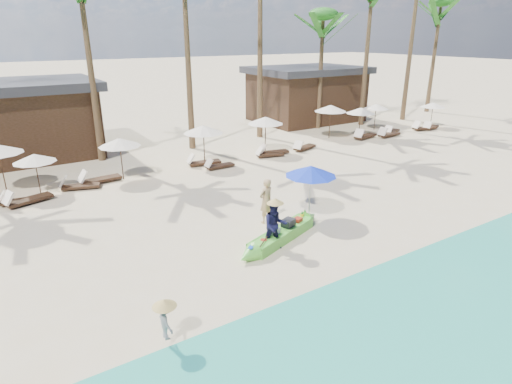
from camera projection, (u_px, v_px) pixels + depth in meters
ground at (305, 241)px, 14.82m from camera, size 240.00×240.00×0.00m
wet_sand_strip at (428, 317)px, 10.86m from camera, size 240.00×4.50×0.01m
green_canoe at (282, 234)px, 14.87m from camera, size 4.86×2.04×0.64m
tourist at (266, 201)px, 16.05m from camera, size 0.71×0.54×1.74m
vendor_green at (275, 226)px, 14.03m from camera, size 0.99×0.88×1.70m
vendor_yellow at (166, 321)px, 9.69m from camera, size 0.35×0.60×0.92m
blue_umbrella at (311, 171)px, 16.13m from camera, size 1.96×1.96×2.11m
lounger_3_right at (17, 200)px, 18.02m from camera, size 1.67×0.71×0.55m
resort_parasol_4 at (34, 158)px, 18.61m from camera, size 1.81×1.81×1.86m
lounger_4_left at (26, 199)px, 17.98m from camera, size 2.01×1.13×0.65m
lounger_4_right at (78, 185)px, 19.73m from camera, size 1.82×1.02×0.59m
resort_parasol_5 at (119, 142)px, 20.54m from camera, size 2.01×2.01×2.07m
lounger_5_left at (98, 179)px, 20.52m from camera, size 2.01×0.77×0.67m
resort_parasol_6 at (203, 129)px, 22.74m from camera, size 2.15×2.15×2.22m
lounger_6_left at (202, 162)px, 23.34m from camera, size 1.90×0.89×0.62m
lounger_6_right at (218, 165)px, 22.78m from camera, size 1.62×0.50×0.55m
resort_parasol_7 at (265, 120)px, 25.19m from camera, size 2.13×2.13×2.19m
lounger_7_left at (268, 154)px, 24.91m from camera, size 1.71×0.88×0.56m
lounger_7_right at (272, 151)px, 25.40m from camera, size 1.90×0.92×0.62m
resort_parasol_8 at (331, 108)px, 28.88m from camera, size 2.20×2.20×2.27m
lounger_8_left at (304, 147)px, 26.42m from camera, size 1.87×1.04×0.61m
resort_parasol_9 at (361, 111)px, 29.14m from camera, size 2.00×2.00×2.06m
lounger_9_left at (364, 136)px, 29.25m from camera, size 2.07×0.97×0.68m
lounger_9_right at (388, 134)px, 29.77m from camera, size 1.97×0.77×0.65m
resort_parasol_10 at (376, 106)px, 31.58m from camera, size 1.87×1.87×1.92m
lounger_10_left at (391, 131)px, 30.89m from camera, size 1.74×0.99×0.57m
lounger_10_right at (423, 127)px, 31.85m from camera, size 2.01×0.96×0.66m
resort_parasol_11 at (433, 105)px, 32.49m from camera, size 1.83×1.83×1.88m
lounger_11_left at (430, 127)px, 32.17m from camera, size 1.86×0.96×0.60m
palm_6 at (323, 30)px, 30.32m from camera, size 2.08×2.08×8.51m
palm_7 at (371, 1)px, 30.86m from camera, size 2.08×2.08×11.08m
palm_9 at (439, 18)px, 36.93m from camera, size 2.08×2.08×9.82m
pavilion_east at (306, 93)px, 34.95m from camera, size 8.80×6.60×4.30m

